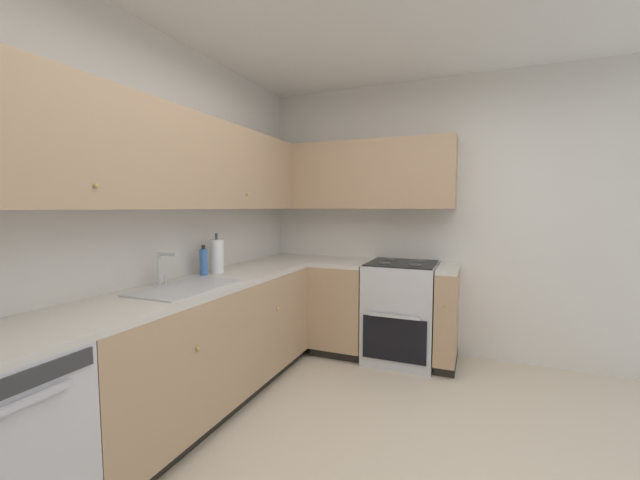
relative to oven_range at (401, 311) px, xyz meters
The scene contains 13 objects.
wall_back 2.45m from the oven_range, 141.28° to the left, with size 4.25×0.05×2.62m, color silver.
wall_right 0.97m from the oven_range, 48.15° to the right, with size 0.05×3.61×2.62m, color silver.
lower_cabinets_back 1.77m from the oven_range, 140.99° to the left, with size 2.12×0.62×0.87m.
countertop_back 1.82m from the oven_range, 141.11° to the left, with size 3.32×0.60×0.04m, color beige.
lower_cabinets_right 0.31m from the oven_range, 92.97° to the left, with size 0.62×1.31×0.87m.
countertop_right 0.53m from the oven_range, 93.49° to the left, with size 0.60×1.31×0.03m.
oven_range is the anchor object (origin of this frame).
upper_cabinets_back 2.36m from the oven_range, 140.86° to the left, with size 3.00×0.34×0.64m.
upper_cabinets_right 1.36m from the oven_range, 75.99° to the left, with size 0.32×1.86×0.64m.
sink 1.98m from the oven_range, 145.91° to the left, with size 0.69×0.40×0.10m.
faucet 2.13m from the oven_range, 141.02° to the left, with size 0.07×0.16×0.22m.
soap_bottle 1.83m from the oven_range, 132.31° to the left, with size 0.06×0.06×0.23m.
paper_towel_roll 1.75m from the oven_range, 129.41° to the left, with size 0.11×0.11×0.32m.
Camera 1 is at (-1.72, -0.28, 1.41)m, focal length 21.45 mm.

